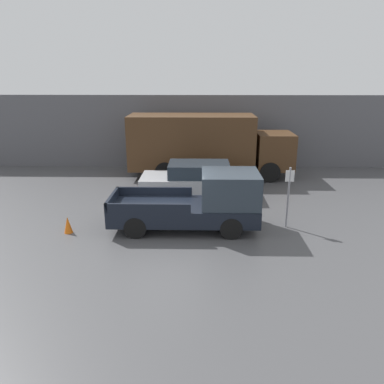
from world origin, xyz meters
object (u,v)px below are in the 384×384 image
(pickup_truck, at_px, (201,203))
(car, at_px, (197,179))
(traffic_cone, at_px, (68,225))
(parking_sign, at_px, (288,194))
(delivery_truck, at_px, (205,144))

(pickup_truck, bearing_deg, car, 92.65)
(traffic_cone, bearing_deg, parking_sign, 5.00)
(parking_sign, height_order, traffic_cone, parking_sign)
(traffic_cone, bearing_deg, pickup_truck, 6.16)
(delivery_truck, relative_size, parking_sign, 3.84)
(car, height_order, parking_sign, parking_sign)
(car, relative_size, traffic_cone, 8.24)
(car, distance_m, parking_sign, 4.74)
(car, bearing_deg, traffic_cone, -136.91)
(pickup_truck, xyz_separation_m, traffic_cone, (-4.55, -0.49, -0.66))
(delivery_truck, bearing_deg, pickup_truck, -91.83)
(car, height_order, traffic_cone, car)
(traffic_cone, bearing_deg, car, 43.09)
(pickup_truck, xyz_separation_m, car, (-0.17, 3.61, -0.17))
(pickup_truck, relative_size, car, 1.07)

